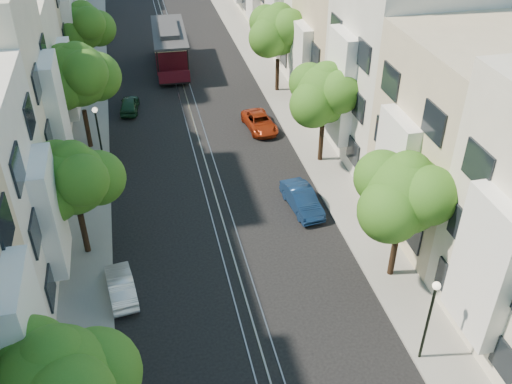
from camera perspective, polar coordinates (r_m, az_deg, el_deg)
ground at (r=42.44m, az=-6.39°, el=7.49°), size 200.00×200.00×0.00m
sidewalk_east at (r=43.66m, az=3.17°, el=8.55°), size 2.50×80.00×0.12m
sidewalk_west at (r=42.39m, az=-16.20°, el=6.33°), size 2.50×80.00×0.12m
rail_left at (r=42.39m, az=-7.14°, el=7.42°), size 0.06×80.00×0.02m
rail_slot at (r=42.43m, az=-6.39°, el=7.50°), size 0.06×80.00×0.02m
rail_right at (r=42.49m, az=-5.65°, el=7.59°), size 0.06×80.00×0.02m
lane_line at (r=42.44m, az=-6.39°, el=7.50°), size 0.08×80.00×0.01m
townhouses_east at (r=43.05m, az=9.57°, el=15.14°), size 7.75×72.00×12.00m
townhouses_west at (r=40.97m, az=-23.87°, el=11.53°), size 7.75×72.00×11.76m
tree_e_b at (r=26.02m, az=14.71°, el=-0.32°), size 4.93×4.08×6.68m
tree_e_c at (r=34.83m, az=6.98°, el=9.60°), size 4.84×3.99×6.52m
tree_e_d at (r=44.49m, az=2.32°, el=15.78°), size 5.01×4.16×6.85m
tree_w_b at (r=28.08m, az=-17.72°, el=1.08°), size 4.72×3.87×6.27m
tree_w_c at (r=37.57m, az=-17.32°, el=10.97°), size 5.13×4.28×7.09m
tree_w_d at (r=48.05m, az=-16.84°, el=15.49°), size 4.84×3.99×6.52m
lamp_east at (r=23.52m, az=17.06°, el=-11.20°), size 0.32×0.32×4.16m
lamp_west at (r=35.73m, az=-15.51°, el=6.08°), size 0.32×0.32×4.16m
cable_car at (r=50.47m, az=-8.59°, el=14.26°), size 3.05×8.81×3.35m
parked_car_e_mid at (r=32.14m, az=4.62°, el=-0.75°), size 1.72×3.90×1.24m
parked_car_e_far at (r=40.25m, az=0.37°, el=6.99°), size 2.15×4.01×1.07m
parked_car_w_mid at (r=27.51m, az=-13.37°, el=-9.11°), size 1.56×3.46×1.10m
parked_car_w_far at (r=43.79m, az=-12.55°, el=8.54°), size 1.65×3.31×1.08m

